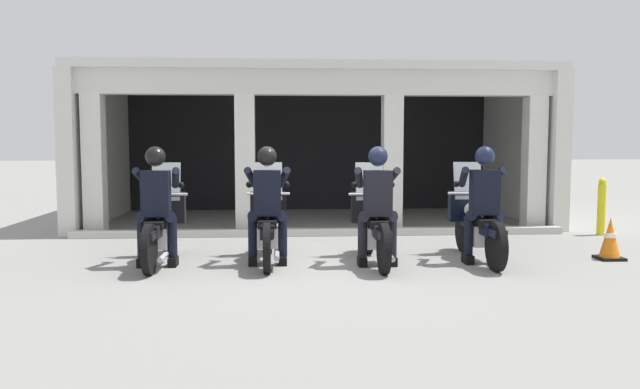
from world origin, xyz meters
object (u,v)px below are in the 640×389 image
(motorcycle_center_left, at_px, (268,225))
(traffic_cone_flank, at_px, (610,239))
(police_officer_center_left, at_px, (267,195))
(motorcycle_far_left, at_px, (161,226))
(police_officer_far_left, at_px, (156,196))
(police_officer_center_right, at_px, (377,195))
(bollard_kerbside, at_px, (601,207))
(motorcycle_center_right, at_px, (374,225))
(police_officer_far_right, at_px, (484,194))
(motorcycle_far_right, at_px, (476,224))

(motorcycle_center_left, xyz_separation_m, traffic_cone_flank, (4.77, -0.22, -0.21))
(police_officer_center_left, bearing_deg, motorcycle_far_left, 152.59)
(police_officer_far_left, xyz_separation_m, police_officer_center_right, (2.90, -0.14, 0.00))
(bollard_kerbside, bearing_deg, police_officer_center_right, -151.00)
(motorcycle_center_right, distance_m, police_officer_far_right, 1.53)
(motorcycle_far_right, bearing_deg, police_officer_center_right, 179.76)
(police_officer_center_right, xyz_separation_m, motorcycle_far_right, (1.45, 0.35, -0.44))
(police_officer_center_left, distance_m, police_officer_center_right, 1.46)
(traffic_cone_flank, bearing_deg, motorcycle_far_right, 175.62)
(police_officer_center_right, relative_size, motorcycle_far_right, 0.78)
(motorcycle_center_right, xyz_separation_m, traffic_cone_flank, (3.31, -0.08, -0.21))
(police_officer_center_left, height_order, bollard_kerbside, police_officer_center_left)
(police_officer_far_right, xyz_separation_m, bollard_kerbside, (2.90, 2.34, -0.44))
(motorcycle_center_left, relative_size, police_officer_center_right, 1.29)
(police_officer_center_left, relative_size, police_officer_far_right, 1.00)
(bollard_kerbside, bearing_deg, police_officer_center_left, -158.69)
(motorcycle_far_left, relative_size, bollard_kerbside, 2.03)
(police_officer_center_right, bearing_deg, motorcycle_center_right, 77.67)
(motorcycle_center_right, height_order, police_officer_center_right, police_officer_center_right)
(traffic_cone_flank, bearing_deg, motorcycle_center_left, 177.32)
(traffic_cone_flank, xyz_separation_m, bollard_kerbside, (1.03, 2.20, 0.21))
(police_officer_center_left, height_order, police_officer_center_right, same)
(traffic_cone_flank, bearing_deg, motorcycle_center_right, 178.69)
(police_officer_far_right, bearing_deg, police_officer_center_left, 164.62)
(bollard_kerbside, bearing_deg, traffic_cone_flank, -115.13)
(motorcycle_far_left, distance_m, bollard_kerbside, 7.52)
(police_officer_far_left, bearing_deg, motorcycle_center_left, -0.77)
(police_officer_center_left, xyz_separation_m, traffic_cone_flank, (4.77, 0.06, -0.65))
(motorcycle_center_right, bearing_deg, police_officer_far_left, 170.75)
(police_officer_center_left, relative_size, bollard_kerbside, 1.58)
(motorcycle_far_left, height_order, motorcycle_far_right, same)
(motorcycle_far_left, height_order, motorcycle_center_right, same)
(motorcycle_center_left, distance_m, motorcycle_far_right, 2.91)
(motorcycle_center_right, bearing_deg, motorcycle_center_left, 162.14)
(police_officer_center_left, bearing_deg, bollard_kerbside, 4.71)
(motorcycle_center_left, bearing_deg, traffic_cone_flank, -19.28)
(motorcycle_far_right, bearing_deg, motorcycle_center_left, 164.62)
(police_officer_far_left, distance_m, motorcycle_far_right, 4.38)
(police_officer_far_left, bearing_deg, traffic_cone_flank, -11.45)
(motorcycle_center_right, distance_m, motorcycle_far_right, 1.45)
(traffic_cone_flank, bearing_deg, police_officer_center_left, -179.28)
(motorcycle_center_left, xyz_separation_m, police_officer_center_right, (1.45, -0.43, 0.44))
(motorcycle_far_left, xyz_separation_m, traffic_cone_flank, (6.22, -0.22, -0.21))
(police_officer_far_left, bearing_deg, motorcycle_center_right, -9.25)
(motorcycle_far_left, xyz_separation_m, motorcycle_center_left, (1.45, 0.01, 0.00))
(motorcycle_far_left, bearing_deg, motorcycle_center_right, -14.84)
(police_officer_center_left, xyz_separation_m, police_officer_center_right, (1.45, -0.15, 0.00))
(motorcycle_far_right, bearing_deg, traffic_cone_flank, -18.17)
(motorcycle_center_right, height_order, police_officer_far_right, police_officer_far_right)
(police_officer_far_left, relative_size, motorcycle_center_right, 0.78)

